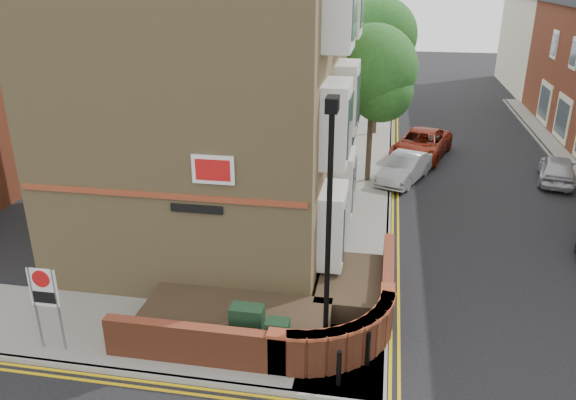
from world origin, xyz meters
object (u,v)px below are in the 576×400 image
Objects in this scene: lamppost at (328,238)px; utility_cabinet_large at (247,328)px; zone_sign at (44,294)px; silver_car_near at (405,168)px.

lamppost is 3.24m from utility_cabinet_large.
utility_cabinet_large is 4.86m from zone_sign.
zone_sign reaches higher than utility_cabinet_large.
utility_cabinet_large is (-1.90, 0.10, -2.62)m from lamppost.
lamppost reaches higher than zone_sign.
utility_cabinet_large is at bearing 176.99° from lamppost.
zone_sign is at bearing -100.37° from silver_car_near.
zone_sign is at bearing -173.93° from lamppost.
utility_cabinet_large is 0.32× the size of silver_car_near.
utility_cabinet_large is at bearing 9.69° from zone_sign.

